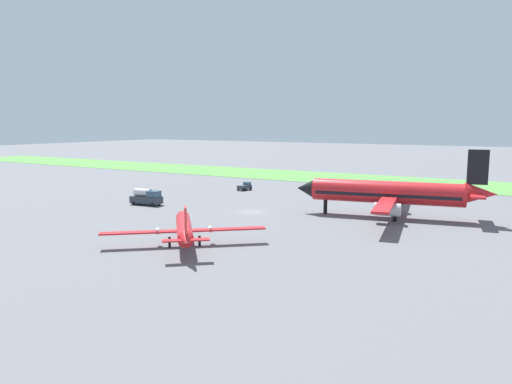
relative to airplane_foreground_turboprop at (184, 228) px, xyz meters
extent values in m
plane|color=slate|center=(-5.27, 26.14, -2.41)|extent=(600.00, 600.00, 0.00)
cube|color=#549342|center=(-5.27, 86.25, -2.37)|extent=(360.00, 28.00, 0.08)
cylinder|color=red|center=(-0.25, 0.29, -0.01)|extent=(10.84, 12.19, 1.99)
cone|color=black|center=(-5.43, 6.35, -0.01)|extent=(2.78, 2.78, 1.95)
cone|color=red|center=(5.19, -6.06, 0.23)|extent=(3.18, 3.28, 1.79)
cube|color=red|center=(-0.25, 0.29, -0.16)|extent=(10.35, 11.61, 0.28)
cube|color=red|center=(-4.15, -3.57, -0.36)|extent=(9.23, 8.18, 0.20)
cube|color=red|center=(4.17, 3.55, -0.36)|extent=(9.23, 8.18, 0.20)
cylinder|color=#B7BABF|center=(-3.02, -1.86, -0.36)|extent=(1.52, 1.63, 0.64)
cylinder|color=#B7BABF|center=(2.31, 2.69, -0.36)|extent=(1.52, 1.63, 0.64)
cube|color=red|center=(4.93, -5.76, 2.57)|extent=(1.35, 1.52, 3.19)
cube|color=red|center=(3.87, -6.67, 0.18)|extent=(2.90, 2.72, 0.16)
cube|color=red|center=(5.99, -4.85, 0.18)|extent=(2.90, 2.72, 0.16)
cylinder|color=black|center=(-4.14, 4.83, -1.71)|extent=(0.36, 0.36, 1.39)
cylinder|color=black|center=(-1.10, -1.75, -1.71)|extent=(0.36, 0.36, 1.39)
cylinder|color=black|center=(1.89, 0.82, -1.71)|extent=(0.36, 0.36, 1.39)
cylinder|color=red|center=(17.63, 33.35, 2.03)|extent=(25.83, 8.43, 3.90)
cone|color=black|center=(3.66, 30.79, 2.03)|extent=(4.18, 4.40, 3.83)
cone|color=red|center=(32.29, 36.03, 2.52)|extent=(5.52, 4.35, 3.51)
cube|color=black|center=(17.63, 33.35, 1.74)|extent=(24.45, 8.26, 0.55)
cube|color=red|center=(19.86, 25.10, 1.35)|extent=(5.51, 17.20, 0.39)
cube|color=red|center=(16.79, 41.85, 1.35)|extent=(5.51, 17.20, 0.39)
cylinder|color=#B7BABF|center=(19.30, 28.11, -0.05)|extent=(4.57, 2.88, 2.15)
cylinder|color=#B7BABF|center=(17.34, 38.83, -0.05)|extent=(4.57, 2.88, 2.15)
cube|color=black|center=(31.59, 35.90, 6.82)|extent=(3.23, 1.04, 5.68)
cube|color=red|center=(32.03, 33.45, 2.42)|extent=(2.99, 5.27, 0.31)
cube|color=red|center=(31.14, 38.34, 2.42)|extent=(2.99, 5.27, 0.31)
cylinder|color=black|center=(7.15, 31.43, -1.16)|extent=(0.70, 0.70, 2.48)
cylinder|color=black|center=(19.92, 30.65, -1.16)|extent=(0.70, 0.70, 2.48)
cylinder|color=black|center=(18.82, 36.68, -1.16)|extent=(0.70, 0.70, 2.48)
cube|color=#2D333D|center=(-27.36, 21.74, -1.36)|extent=(6.75, 3.19, 1.40)
cylinder|color=silver|center=(-28.13, 21.64, 0.11)|extent=(3.74, 1.97, 1.54)
cube|color=#334C60|center=(-25.55, 21.97, -0.06)|extent=(2.57, 2.29, 1.20)
cylinder|color=black|center=(-25.25, 23.21, -2.06)|extent=(0.73, 0.33, 0.70)
cylinder|color=black|center=(-24.95, 20.83, -2.06)|extent=(0.73, 0.33, 0.70)
cylinder|color=black|center=(-29.76, 22.65, -2.06)|extent=(0.73, 0.33, 0.70)
cylinder|color=black|center=(-29.46, 20.27, -2.06)|extent=(0.73, 0.33, 0.70)
cube|color=#2D333D|center=(-21.81, 50.02, -1.61)|extent=(2.35, 3.84, 0.90)
cube|color=#334C60|center=(-21.65, 51.02, -0.81)|extent=(1.70, 1.52, 0.70)
cylinder|color=black|center=(-22.50, 51.41, -2.06)|extent=(0.36, 0.73, 0.70)
cylinder|color=black|center=(-20.72, 51.12, -2.06)|extent=(0.36, 0.73, 0.70)
cylinder|color=black|center=(-22.90, 48.92, -2.06)|extent=(0.36, 0.73, 0.70)
cylinder|color=black|center=(-21.12, 48.63, -2.06)|extent=(0.36, 0.73, 0.70)
camera|label=1|loc=(40.54, -49.55, 13.86)|focal=34.03mm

